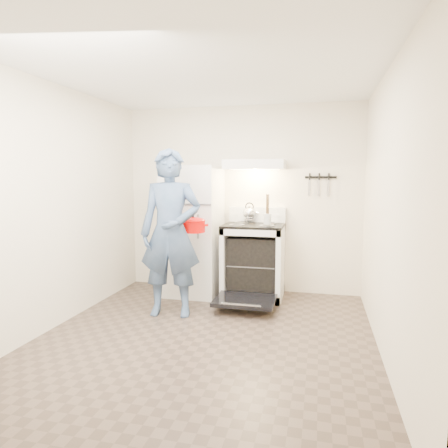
{
  "coord_description": "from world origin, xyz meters",
  "views": [
    {
      "loc": [
        1.04,
        -3.56,
        1.55
      ],
      "look_at": [
        -0.05,
        1.0,
        1.0
      ],
      "focal_mm": 32.0,
      "sensor_mm": 36.0,
      "label": 1
    }
  ],
  "objects_px": {
    "refrigerator": "(193,230)",
    "dutch_oven": "(193,226)",
    "tea_kettle": "(249,212)",
    "stove_body": "(253,262)",
    "person": "(171,233)"
  },
  "relations": [
    {
      "from": "tea_kettle",
      "to": "dutch_oven",
      "type": "distance_m",
      "value": 1.02
    },
    {
      "from": "tea_kettle",
      "to": "person",
      "type": "xyz_separation_m",
      "value": [
        -0.69,
        -1.12,
        -0.15
      ]
    },
    {
      "from": "refrigerator",
      "to": "dutch_oven",
      "type": "relative_size",
      "value": 4.76
    },
    {
      "from": "stove_body",
      "to": "person",
      "type": "relative_size",
      "value": 0.49
    },
    {
      "from": "refrigerator",
      "to": "person",
      "type": "height_order",
      "value": "person"
    },
    {
      "from": "person",
      "to": "tea_kettle",
      "type": "bearing_deg",
      "value": 48.9
    },
    {
      "from": "refrigerator",
      "to": "tea_kettle",
      "type": "bearing_deg",
      "value": 18.94
    },
    {
      "from": "stove_body",
      "to": "person",
      "type": "distance_m",
      "value": 1.28
    },
    {
      "from": "refrigerator",
      "to": "dutch_oven",
      "type": "xyz_separation_m",
      "value": [
        0.2,
        -0.64,
        0.13
      ]
    },
    {
      "from": "tea_kettle",
      "to": "person",
      "type": "relative_size",
      "value": 0.14
    },
    {
      "from": "stove_body",
      "to": "person",
      "type": "height_order",
      "value": "person"
    },
    {
      "from": "stove_body",
      "to": "tea_kettle",
      "type": "height_order",
      "value": "tea_kettle"
    },
    {
      "from": "stove_body",
      "to": "tea_kettle",
      "type": "relative_size",
      "value": 3.49
    },
    {
      "from": "tea_kettle",
      "to": "dutch_oven",
      "type": "bearing_deg",
      "value": -120.12
    },
    {
      "from": "stove_body",
      "to": "refrigerator",
      "type": "bearing_deg",
      "value": -178.23
    }
  ]
}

